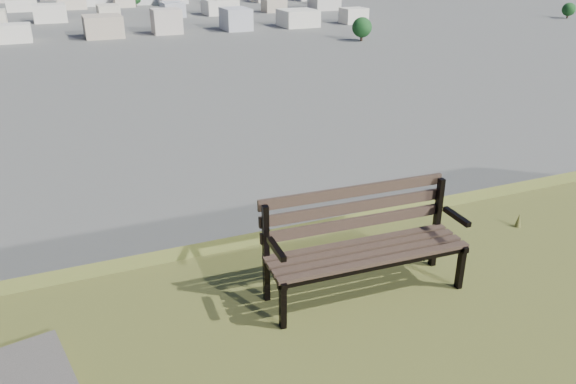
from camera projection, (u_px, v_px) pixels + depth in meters
name	position (u px, v px, depth m)	size (l,w,h in m)	color
park_bench	(363.00, 237.00, 5.47)	(2.01, 0.72, 1.04)	#3F2E24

